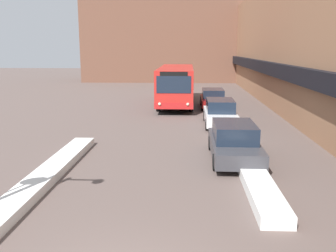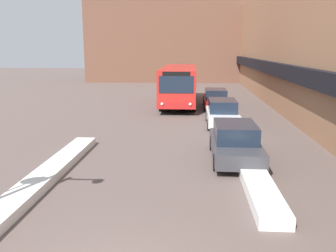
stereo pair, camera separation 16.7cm
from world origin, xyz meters
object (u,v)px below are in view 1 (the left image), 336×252
Objects in this scene: parked_car_middle at (220,113)px; parked_car_front at (234,142)px; city_bus at (176,84)px; parked_car_back at (213,98)px.

parked_car_front is at bearing -90.00° from parked_car_middle.
parked_car_back is at bearing -25.89° from city_bus.
parked_car_middle is (2.86, -8.20, -0.91)m from city_bus.
city_bus is 8.73m from parked_car_middle.
parked_car_middle is 6.81m from parked_car_back.
parked_car_middle is at bearing -90.00° from parked_car_back.
parked_car_back is (2.86, -1.39, -0.95)m from city_bus.
city_bus reaches higher than parked_car_middle.
parked_car_middle reaches higher than parked_car_back.
parked_car_front is (2.86, -15.17, -0.92)m from city_bus.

